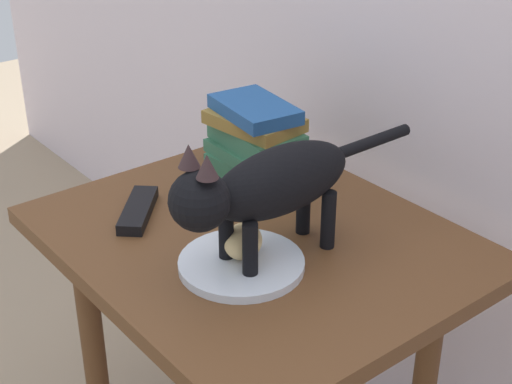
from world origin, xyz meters
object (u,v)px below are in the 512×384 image
plate (241,264)px  cat (266,186)px  bread_roll (243,241)px  book_stack (256,141)px  tv_remote (138,210)px  side_table (256,280)px

plate → cat: size_ratio=0.41×
bread_roll → cat: (0.02, 0.03, 0.09)m
book_stack → tv_remote: size_ratio=1.35×
side_table → cat: cat is taller
plate → tv_remote: bearing=-171.0°
side_table → cat: bearing=-27.7°
bread_roll → book_stack: 0.31m
plate → book_stack: bearing=137.5°
side_table → plate: 0.14m
bread_roll → tv_remote: size_ratio=0.53×
bread_roll → book_stack: (-0.23, 0.21, 0.04)m
tv_remote → cat: bearing=60.7°
side_table → bread_roll: 0.16m
cat → book_stack: bearing=144.4°
book_stack → bread_roll: bearing=-42.3°
side_table → plate: bearing=-51.1°
cat → book_stack: size_ratio=2.36×
side_table → book_stack: book_stack is taller
side_table → book_stack: 0.28m
plate → book_stack: (-0.24, 0.22, 0.07)m
plate → bread_roll: bread_roll is taller
side_table → tv_remote: (-0.18, -0.12, 0.10)m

